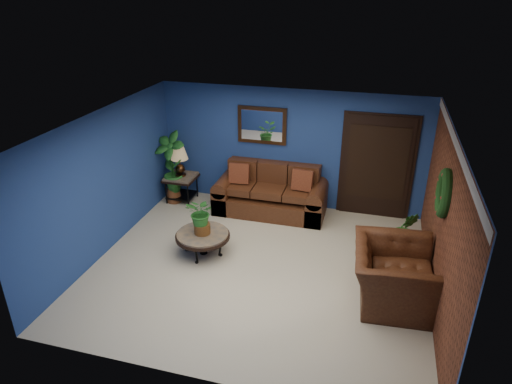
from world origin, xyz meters
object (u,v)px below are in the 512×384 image
(table_lamp, at_px, (179,158))
(side_chair, at_px, (292,190))
(coffee_table, at_px, (203,236))
(end_table, at_px, (181,181))
(sofa, at_px, (271,196))
(armchair, at_px, (393,275))

(table_lamp, xyz_separation_m, side_chair, (2.44, 0.07, -0.48))
(table_lamp, height_order, side_chair, table_lamp)
(coffee_table, distance_m, end_table, 2.27)
(sofa, distance_m, side_chair, 0.47)
(armchair, bearing_deg, sofa, 41.86)
(end_table, height_order, side_chair, side_chair)
(armchair, bearing_deg, end_table, 58.29)
(coffee_table, distance_m, side_chair, 2.31)
(coffee_table, relative_size, table_lamp, 1.55)
(sofa, distance_m, armchair, 3.41)
(table_lamp, xyz_separation_m, armchair, (4.45, -2.34, -0.55))
(coffee_table, relative_size, armchair, 0.71)
(table_lamp, bearing_deg, coffee_table, -56.82)
(end_table, height_order, armchair, armchair)
(side_chair, bearing_deg, armchair, -58.76)
(coffee_table, bearing_deg, armchair, -7.89)
(table_lamp, bearing_deg, armchair, -27.77)
(coffee_table, bearing_deg, sofa, 68.46)
(table_lamp, relative_size, armchair, 0.46)
(end_table, relative_size, side_chair, 0.72)
(coffee_table, xyz_separation_m, armchair, (3.21, -0.44, 0.09))
(end_table, distance_m, table_lamp, 0.54)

